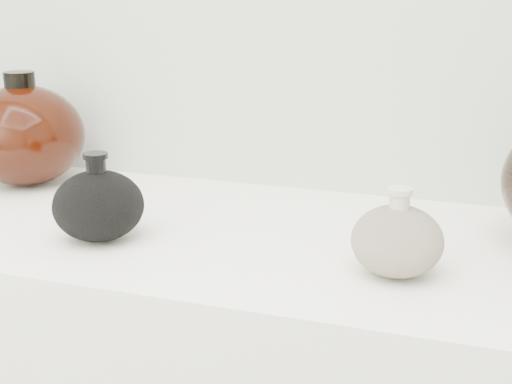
% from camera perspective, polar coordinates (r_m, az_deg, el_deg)
% --- Properties ---
extents(black_gourd_vase, '(0.14, 0.14, 0.13)m').
position_cam_1_polar(black_gourd_vase, '(1.04, -12.49, -1.01)').
color(black_gourd_vase, black).
rests_on(black_gourd_vase, display_counter).
extents(cream_gourd_vase, '(0.13, 0.13, 0.11)m').
position_cam_1_polar(cream_gourd_vase, '(0.91, 11.22, -3.80)').
color(cream_gourd_vase, '#BEB396').
rests_on(cream_gourd_vase, display_counter).
extents(left_round_pot, '(0.24, 0.24, 0.20)m').
position_cam_1_polar(left_round_pot, '(1.35, -18.03, 4.38)').
color(left_round_pot, black).
rests_on(left_round_pot, display_counter).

